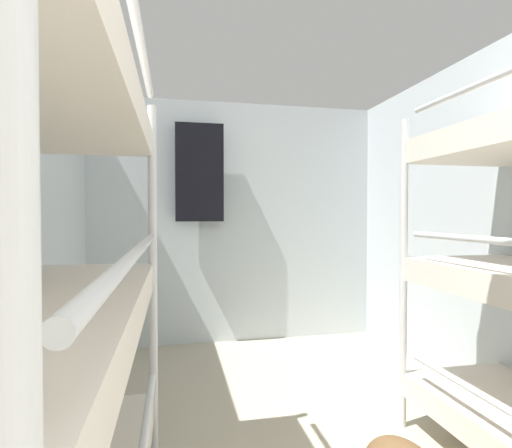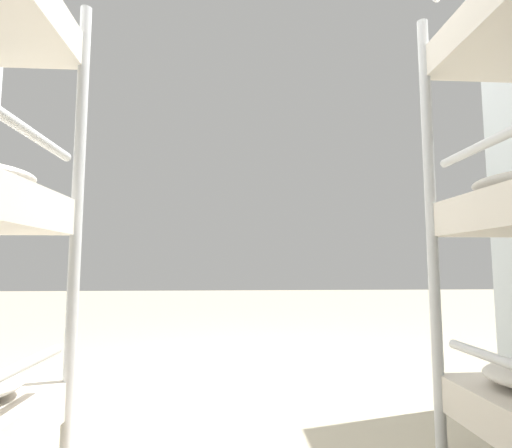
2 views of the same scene
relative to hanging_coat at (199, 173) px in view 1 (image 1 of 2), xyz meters
name	(u,v)px [view 1 (image 1 of 2)]	position (x,y,z in m)	size (l,w,h in m)	color
wall_back	(236,223)	(0.37, 0.15, -0.47)	(2.89, 0.06, 2.33)	silver
hanging_coat	(199,173)	(0.00, 0.00, 0.00)	(0.44, 0.12, 0.90)	black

